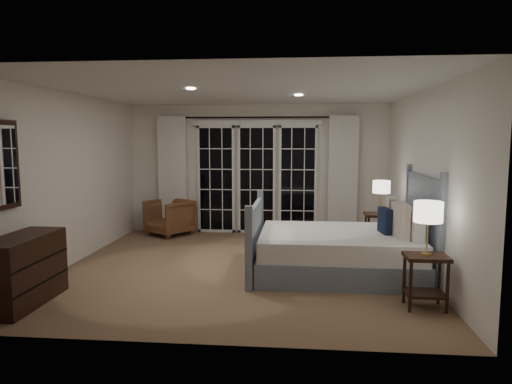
# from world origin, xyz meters

# --- Properties ---
(floor) EXTENTS (5.00, 5.00, 0.00)m
(floor) POSITION_xyz_m (0.00, 0.00, 0.00)
(floor) COLOR #936E4F
(floor) RESTS_ON ground
(ceiling) EXTENTS (5.00, 5.00, 0.00)m
(ceiling) POSITION_xyz_m (0.00, 0.00, 2.50)
(ceiling) COLOR silver
(ceiling) RESTS_ON wall_back
(wall_left) EXTENTS (0.02, 5.00, 2.50)m
(wall_left) POSITION_xyz_m (-2.50, 0.00, 1.25)
(wall_left) COLOR white
(wall_left) RESTS_ON floor
(wall_right) EXTENTS (0.02, 5.00, 2.50)m
(wall_right) POSITION_xyz_m (2.50, 0.00, 1.25)
(wall_right) COLOR white
(wall_right) RESTS_ON floor
(wall_back) EXTENTS (5.00, 0.02, 2.50)m
(wall_back) POSITION_xyz_m (0.00, 2.50, 1.25)
(wall_back) COLOR white
(wall_back) RESTS_ON floor
(wall_front) EXTENTS (5.00, 0.02, 2.50)m
(wall_front) POSITION_xyz_m (0.00, -2.50, 1.25)
(wall_front) COLOR white
(wall_front) RESTS_ON floor
(french_doors) EXTENTS (2.50, 0.04, 2.20)m
(french_doors) POSITION_xyz_m (0.00, 2.46, 1.09)
(french_doors) COLOR black
(french_doors) RESTS_ON wall_back
(curtain_rod) EXTENTS (3.50, 0.03, 0.03)m
(curtain_rod) POSITION_xyz_m (0.00, 2.40, 2.25)
(curtain_rod) COLOR black
(curtain_rod) RESTS_ON wall_back
(curtain_left) EXTENTS (0.55, 0.10, 2.25)m
(curtain_left) POSITION_xyz_m (-1.65, 2.38, 1.15)
(curtain_left) COLOR white
(curtain_left) RESTS_ON curtain_rod
(curtain_right) EXTENTS (0.55, 0.10, 2.25)m
(curtain_right) POSITION_xyz_m (1.65, 2.38, 1.15)
(curtain_right) COLOR white
(curtain_right) RESTS_ON curtain_rod
(downlight_a) EXTENTS (0.12, 0.12, 0.01)m
(downlight_a) POSITION_xyz_m (0.80, 0.60, 2.49)
(downlight_a) COLOR white
(downlight_a) RESTS_ON ceiling
(downlight_b) EXTENTS (0.12, 0.12, 0.01)m
(downlight_b) POSITION_xyz_m (-0.60, -0.40, 2.49)
(downlight_b) COLOR white
(downlight_b) RESTS_ON ceiling
(bed) EXTENTS (2.32, 1.67, 1.36)m
(bed) POSITION_xyz_m (1.41, -0.16, 0.34)
(bed) COLOR gray
(bed) RESTS_ON floor
(nightstand_left) EXTENTS (0.45, 0.36, 0.59)m
(nightstand_left) POSITION_xyz_m (2.20, -1.39, 0.39)
(nightstand_left) COLOR black
(nightstand_left) RESTS_ON floor
(nightstand_right) EXTENTS (0.50, 0.40, 0.64)m
(nightstand_right) POSITION_xyz_m (2.14, 1.06, 0.42)
(nightstand_right) COLOR black
(nightstand_right) RESTS_ON floor
(lamp_left) EXTENTS (0.30, 0.30, 0.58)m
(lamp_left) POSITION_xyz_m (2.20, -1.39, 1.06)
(lamp_left) COLOR tan
(lamp_left) RESTS_ON nightstand_left
(lamp_right) EXTENTS (0.27, 0.27, 0.53)m
(lamp_right) POSITION_xyz_m (2.14, 1.06, 1.07)
(lamp_right) COLOR tan
(lamp_right) RESTS_ON nightstand_right
(armchair) EXTENTS (1.03, 1.04, 0.69)m
(armchair) POSITION_xyz_m (-1.65, 2.10, 0.34)
(armchair) COLOR brown
(armchair) RESTS_ON floor
(dresser) EXTENTS (0.47, 1.09, 0.77)m
(dresser) POSITION_xyz_m (-2.23, -1.68, 0.39)
(dresser) COLOR black
(dresser) RESTS_ON floor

